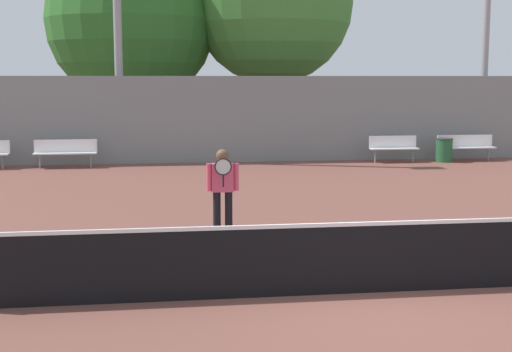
{
  "coord_description": "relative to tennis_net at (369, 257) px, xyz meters",
  "views": [
    {
      "loc": [
        -2.76,
        -8.89,
        2.84
      ],
      "look_at": [
        -0.79,
        5.22,
        0.87
      ],
      "focal_mm": 50.0,
      "sensor_mm": 36.0,
      "label": 1
    }
  ],
  "objects": [
    {
      "name": "back_fence",
      "position": [
        0.0,
        15.04,
        0.96
      ],
      "size": [
        26.84,
        0.06,
        2.9
      ],
      "color": "gray",
      "rests_on": "ground_plane"
    },
    {
      "name": "bench_adjacent_court",
      "position": [
        7.76,
        14.25,
        0.07
      ],
      "size": [
        1.99,
        0.4,
        0.89
      ],
      "color": "white",
      "rests_on": "ground_plane"
    },
    {
      "name": "light_pole_near_left",
      "position": [
        9.15,
        15.99,
        4.85
      ],
      "size": [
        0.9,
        0.6,
        8.98
      ],
      "color": "#939399",
      "rests_on": "ground_plane"
    },
    {
      "name": "trash_bin",
      "position": [
        6.91,
        14.09,
        -0.08
      ],
      "size": [
        0.58,
        0.58,
        0.8
      ],
      "color": "#235B33",
      "rests_on": "ground_plane"
    },
    {
      "name": "tennis_player",
      "position": [
        -1.58,
        4.01,
        0.4
      ],
      "size": [
        0.6,
        0.42,
        1.55
      ],
      "rotation": [
        0.0,
        0.0,
        -0.05
      ],
      "color": "black",
      "rests_on": "ground_plane"
    },
    {
      "name": "ground_plane",
      "position": [
        0.0,
        0.0,
        -0.49
      ],
      "size": [
        100.0,
        100.0,
        0.0
      ],
      "primitive_type": "plane",
      "color": "brown"
    },
    {
      "name": "bench_courtside_far",
      "position": [
        -5.65,
        14.25,
        0.07
      ],
      "size": [
        1.96,
        0.4,
        0.89
      ],
      "color": "white",
      "rests_on": "ground_plane"
    },
    {
      "name": "bench_courtside_near",
      "position": [
        5.18,
        14.25,
        0.07
      ],
      "size": [
        1.65,
        0.4,
        0.89
      ],
      "color": "white",
      "rests_on": "ground_plane"
    },
    {
      "name": "tennis_net",
      "position": [
        0.0,
        0.0,
        0.0
      ],
      "size": [
        10.41,
        0.09,
        0.96
      ],
      "color": "black",
      "rests_on": "ground_plane"
    },
    {
      "name": "tree_green_broad",
      "position": [
        1.95,
        20.11,
        5.31
      ],
      "size": [
        6.48,
        6.48,
        9.06
      ],
      "color": "brown",
      "rests_on": "ground_plane"
    },
    {
      "name": "tree_green_tall",
      "position": [
        -3.7,
        20.51,
        4.61
      ],
      "size": [
        6.77,
        6.77,
        8.49
      ],
      "color": "brown",
      "rests_on": "ground_plane"
    }
  ]
}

